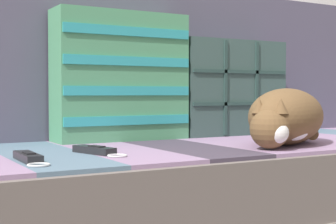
% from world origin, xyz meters
% --- Properties ---
extents(couch, '(1.94, 0.81, 0.39)m').
position_xyz_m(couch, '(0.00, 0.15, 0.19)').
color(couch, gray).
rests_on(couch, ground_plane).
extents(sofa_backrest, '(1.90, 0.14, 0.54)m').
position_xyz_m(sofa_backrest, '(0.00, 0.48, 0.66)').
color(sofa_backrest, '#514C60').
rests_on(sofa_backrest, couch).
extents(throw_pillow_quilted, '(0.43, 0.14, 0.35)m').
position_xyz_m(throw_pillow_quilted, '(0.17, 0.33, 0.56)').
color(throw_pillow_quilted, '#38514C').
rests_on(throw_pillow_quilted, couch).
extents(throw_pillow_striped, '(0.44, 0.14, 0.42)m').
position_xyz_m(throw_pillow_striped, '(-0.27, 0.33, 0.59)').
color(throw_pillow_striped, '#4C9366').
rests_on(throw_pillow_striped, couch).
extents(sleeping_cat, '(0.43, 0.37, 0.17)m').
position_xyz_m(sleeping_cat, '(0.07, -0.06, 0.47)').
color(sleeping_cat, brown).
rests_on(sleeping_cat, couch).
extents(game_remote_near, '(0.05, 0.19, 0.02)m').
position_xyz_m(game_remote_near, '(-0.68, -0.05, 0.39)').
color(game_remote_near, black).
rests_on(game_remote_near, couch).
extents(game_remote_far, '(0.09, 0.19, 0.02)m').
position_xyz_m(game_remote_far, '(-0.49, 0.01, 0.39)').
color(game_remote_far, black).
rests_on(game_remote_far, couch).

